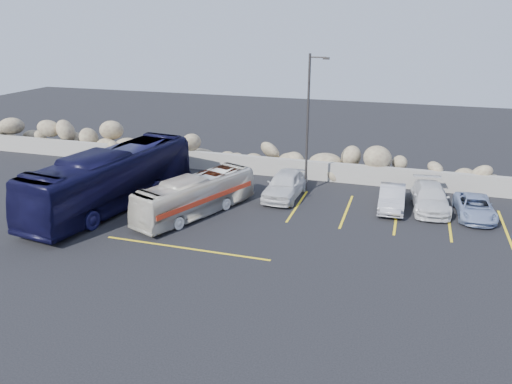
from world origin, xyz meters
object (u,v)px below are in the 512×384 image
(car_a, at_px, (285,184))
(car_b, at_px, (392,198))
(tour_coach, at_px, (112,179))
(vintage_bus, at_px, (196,196))
(car_c, at_px, (430,198))
(lamppost, at_px, (309,120))
(car_d, at_px, (475,207))

(car_a, height_order, car_b, car_a)
(tour_coach, bearing_deg, vintage_bus, 11.19)
(tour_coach, bearing_deg, car_b, 24.00)
(vintage_bus, bearing_deg, car_b, 43.59)
(car_c, bearing_deg, car_b, -168.70)
(vintage_bus, height_order, car_a, vintage_bus)
(car_a, distance_m, car_c, 7.97)
(tour_coach, bearing_deg, car_c, 24.02)
(vintage_bus, relative_size, car_a, 1.67)
(lamppost, xyz_separation_m, tour_coach, (-9.58, -5.62, -2.70))
(car_b, bearing_deg, tour_coach, -165.04)
(vintage_bus, height_order, car_c, vintage_bus)
(car_d, bearing_deg, tour_coach, -170.99)
(lamppost, distance_m, vintage_bus, 7.87)
(lamppost, xyz_separation_m, vintage_bus, (-4.78, -5.34, -3.25))
(lamppost, height_order, car_a, lamppost)
(tour_coach, relative_size, car_c, 2.55)
(lamppost, relative_size, car_a, 1.77)
(car_c, relative_size, car_d, 1.16)
(car_a, bearing_deg, car_c, 5.92)
(car_c, height_order, car_d, car_c)
(car_a, xyz_separation_m, car_d, (10.16, -0.02, -0.23))
(vintage_bus, distance_m, car_d, 14.54)
(car_c, bearing_deg, car_d, -18.64)
(lamppost, bearing_deg, car_a, -126.51)
(tour_coach, distance_m, car_b, 15.22)
(vintage_bus, distance_m, tour_coach, 4.84)
(car_c, bearing_deg, vintage_bus, -163.95)
(car_b, bearing_deg, car_a, 178.06)
(lamppost, relative_size, tour_coach, 0.70)
(vintage_bus, distance_m, car_c, 12.61)
(lamppost, relative_size, car_d, 2.06)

